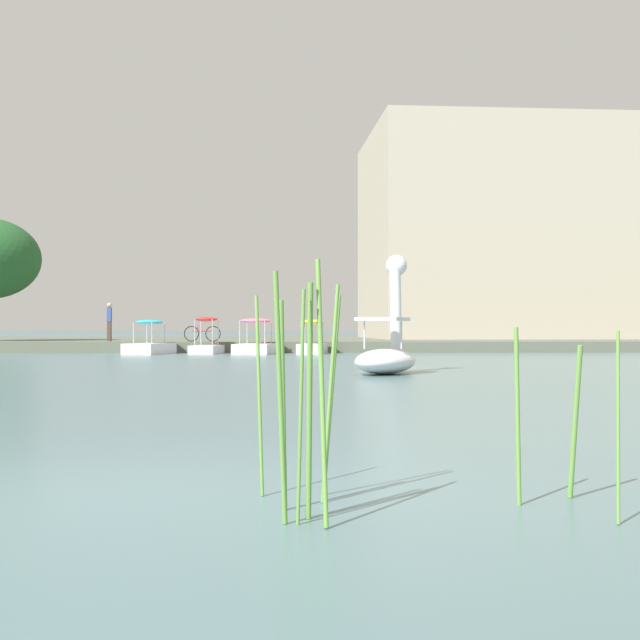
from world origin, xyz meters
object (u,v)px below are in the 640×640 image
pedal_boat_red (207,342)px  person_on_path (109,321)px  pedal_boat_cyan (149,344)px  swan_boat (387,348)px  bicycle_parked (202,334)px  pedal_boat_pink (256,343)px  tree_broadleaf_right (628,269)px  pedal_boat_yellow (312,343)px

pedal_boat_red → person_on_path: 5.92m
pedal_boat_cyan → person_on_path: (-2.43, 3.59, 1.00)m
swan_boat → bicycle_parked: 19.06m
pedal_boat_red → person_on_path: size_ratio=1.19×
swan_boat → pedal_boat_red: 16.87m
pedal_boat_pink → pedal_boat_red: bearing=171.6°
pedal_boat_cyan → swan_boat: bearing=-61.9°
pedal_boat_pink → pedal_boat_cyan: 4.49m
pedal_boat_cyan → person_on_path: bearing=124.1°
person_on_path → bicycle_parked: (4.40, -1.14, -0.59)m
tree_broadleaf_right → pedal_boat_cyan: bearing=-155.1°
swan_boat → pedal_boat_cyan: swan_boat is taller
pedal_boat_pink → pedal_boat_red: 2.13m
pedal_boat_pink → bicycle_parked: bearing=135.2°
pedal_boat_red → pedal_boat_cyan: 2.40m
pedal_boat_pink → tree_broadleaf_right: (20.76, 11.74, 3.99)m
pedal_boat_pink → pedal_boat_cyan: (-4.49, 0.04, -0.05)m
swan_boat → bicycle_parked: swan_boat is taller
swan_boat → pedal_boat_cyan: size_ratio=1.10×
pedal_boat_cyan → tree_broadleaf_right: bearing=24.9°
pedal_boat_pink → tree_broadleaf_right: bearing=29.5°
person_on_path → bicycle_parked: bearing=-14.5°
pedal_boat_red → pedal_boat_cyan: pedal_boat_red is taller
pedal_boat_cyan → pedal_boat_yellow: bearing=-0.3°
pedal_boat_yellow → pedal_boat_cyan: pedal_boat_yellow is taller
pedal_boat_pink → pedal_boat_cyan: bearing=179.5°
pedal_boat_cyan → tree_broadleaf_right: 28.12m
swan_boat → pedal_boat_red: size_ratio=1.40×
tree_broadleaf_right → person_on_path: 29.00m
pedal_boat_yellow → pedal_boat_cyan: size_ratio=0.79×
swan_boat → person_on_path: bearing=119.3°
swan_boat → pedal_boat_pink: (-3.79, 15.49, -0.15)m
bicycle_parked → swan_boat: bearing=-70.7°
pedal_boat_yellow → person_on_path: bearing=158.8°
swan_boat → pedal_boat_yellow: swan_boat is taller
pedal_boat_pink → person_on_path: size_ratio=1.48×
pedal_boat_yellow → person_on_path: size_ratio=1.20×
swan_boat → pedal_boat_cyan: (-8.28, 15.53, -0.19)m
bicycle_parked → pedal_boat_yellow: bearing=-26.8°
tree_broadleaf_right → pedal_boat_yellow: bearing=-147.4°
pedal_boat_yellow → bicycle_parked: (-4.91, 2.48, 0.39)m
pedal_boat_red → person_on_path: (-4.81, 3.32, 0.94)m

